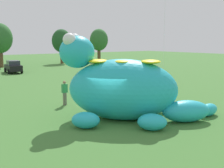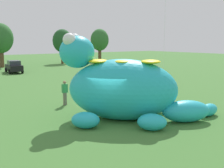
# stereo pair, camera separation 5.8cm
# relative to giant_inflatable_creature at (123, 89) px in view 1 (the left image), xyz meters

# --- Properties ---
(ground_plane) EXTENTS (160.00, 160.00, 0.00)m
(ground_plane) POSITION_rel_giant_inflatable_creature_xyz_m (-0.80, 0.01, -1.78)
(ground_plane) COLOR #427533
(giant_inflatable_creature) EXTENTS (8.85, 7.13, 4.86)m
(giant_inflatable_creature) POSITION_rel_giant_inflatable_creature_xyz_m (0.00, 0.00, 0.00)
(giant_inflatable_creature) COLOR #23B2C6
(giant_inflatable_creature) RESTS_ON ground
(car_black) EXTENTS (2.24, 4.25, 1.72)m
(car_black) POSITION_rel_giant_inflatable_creature_xyz_m (2.35, 27.44, -0.92)
(car_black) COLOR black
(car_black) RESTS_ON ground
(tree_centre_left) EXTENTS (4.15, 4.15, 7.37)m
(tree_centre_left) POSITION_rel_giant_inflatable_creature_xyz_m (3.28, 36.94, 3.04)
(tree_centre_left) COLOR brown
(tree_centre_left) RESTS_ON ground
(tree_centre) EXTENTS (3.78, 3.78, 6.72)m
(tree_centre) POSITION_rel_giant_inflatable_creature_xyz_m (15.33, 38.37, 2.62)
(tree_centre) COLOR brown
(tree_centre) RESTS_ON ground
(tree_centre_right) EXTENTS (3.97, 3.97, 7.04)m
(tree_centre_right) POSITION_rel_giant_inflatable_creature_xyz_m (24.85, 39.41, 2.83)
(tree_centre_right) COLOR brown
(tree_centre_right) RESTS_ON ground
(spectator_near_inflatable) EXTENTS (0.38, 0.26, 1.71)m
(spectator_near_inflatable) POSITION_rel_giant_inflatable_creature_xyz_m (3.16, 8.94, -0.93)
(spectator_near_inflatable) COLOR black
(spectator_near_inflatable) RESTS_ON ground
(spectator_by_cars) EXTENTS (0.38, 0.26, 1.71)m
(spectator_by_cars) POSITION_rel_giant_inflatable_creature_xyz_m (-1.01, 5.19, -0.93)
(spectator_by_cars) COLOR #726656
(spectator_by_cars) RESTS_ON ground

